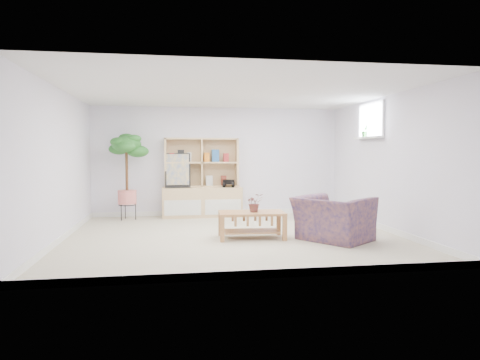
{
  "coord_description": "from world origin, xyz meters",
  "views": [
    {
      "loc": [
        -1.0,
        -7.07,
        1.39
      ],
      "look_at": [
        0.21,
        0.6,
        0.9
      ],
      "focal_mm": 32.0,
      "sensor_mm": 36.0,
      "label": 1
    }
  ],
  "objects": [
    {
      "name": "table_plant",
      "position": [
        0.31,
        -0.28,
        0.58
      ],
      "size": [
        0.32,
        0.3,
        0.3
      ],
      "primitive_type": "imported",
      "rotation": [
        0.0,
        0.0,
        0.27
      ],
      "color": "#245622",
      "rests_on": "coffee_table"
    },
    {
      "name": "toy_truck",
      "position": [
        0.2,
        2.15,
        0.74
      ],
      "size": [
        0.39,
        0.31,
        0.19
      ],
      "primitive_type": null,
      "rotation": [
        0.0,
        0.0,
        -0.21
      ],
      "color": "black",
      "rests_on": "storage_unit"
    },
    {
      "name": "ceiling",
      "position": [
        0.0,
        0.0,
        2.4
      ],
      "size": [
        5.5,
        5.0,
        0.01
      ],
      "primitive_type": "cube",
      "color": "silver",
      "rests_on": "walls"
    },
    {
      "name": "floor",
      "position": [
        0.0,
        0.0,
        0.0
      ],
      "size": [
        5.5,
        5.0,
        0.01
      ],
      "primitive_type": "cube",
      "color": "beige",
      "rests_on": "ground"
    },
    {
      "name": "floor_tree",
      "position": [
        -1.95,
        2.03,
        0.9
      ],
      "size": [
        0.77,
        0.77,
        1.81
      ],
      "primitive_type": null,
      "rotation": [
        0.0,
        0.0,
        -0.17
      ],
      "color": "#1C6725",
      "rests_on": "floor"
    },
    {
      "name": "walls",
      "position": [
        0.0,
        0.0,
        1.2
      ],
      "size": [
        5.51,
        5.01,
        2.4
      ],
      "color": "white",
      "rests_on": "floor"
    },
    {
      "name": "coffee_table",
      "position": [
        0.26,
        -0.27,
        0.22
      ],
      "size": [
        1.09,
        0.63,
        0.43
      ],
      "primitive_type": null,
      "rotation": [
        0.0,
        0.0,
        -0.05
      ],
      "color": "#B07231",
      "rests_on": "floor"
    },
    {
      "name": "baseboard",
      "position": [
        0.0,
        0.0,
        0.05
      ],
      "size": [
        5.5,
        5.0,
        0.1
      ],
      "primitive_type": null,
      "color": "white",
      "rests_on": "floor"
    },
    {
      "name": "storage_unit",
      "position": [
        -0.38,
        2.24,
        0.86
      ],
      "size": [
        1.72,
        0.58,
        1.72
      ],
      "primitive_type": null,
      "color": "tan",
      "rests_on": "floor"
    },
    {
      "name": "poster",
      "position": [
        -0.9,
        2.19,
        1.02
      ],
      "size": [
        0.54,
        0.14,
        0.75
      ],
      "primitive_type": null,
      "rotation": [
        0.0,
        0.0,
        -0.02
      ],
      "color": "yellow",
      "rests_on": "storage_unit"
    },
    {
      "name": "armchair",
      "position": [
        1.51,
        -0.65,
        0.4
      ],
      "size": [
        1.39,
        1.42,
        0.8
      ],
      "primitive_type": "imported",
      "rotation": [
        0.0,
        0.0,
        2.22
      ],
      "color": "navy",
      "rests_on": "floor"
    },
    {
      "name": "sill_plant",
      "position": [
        2.67,
        0.75,
        1.82
      ],
      "size": [
        0.15,
        0.13,
        0.23
      ],
      "primitive_type": "imported",
      "rotation": [
        0.0,
        0.0,
        0.24
      ],
      "color": "#1C6725",
      "rests_on": "window_sill"
    },
    {
      "name": "window",
      "position": [
        2.73,
        0.6,
        2.0
      ],
      "size": [
        0.1,
        0.98,
        0.68
      ],
      "primitive_type": null,
      "color": "#D0E1FF",
      "rests_on": "walls"
    },
    {
      "name": "window_sill",
      "position": [
        2.67,
        0.6,
        1.68
      ],
      "size": [
        0.14,
        1.0,
        0.04
      ],
      "primitive_type": "cube",
      "color": "white",
      "rests_on": "walls"
    }
  ]
}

